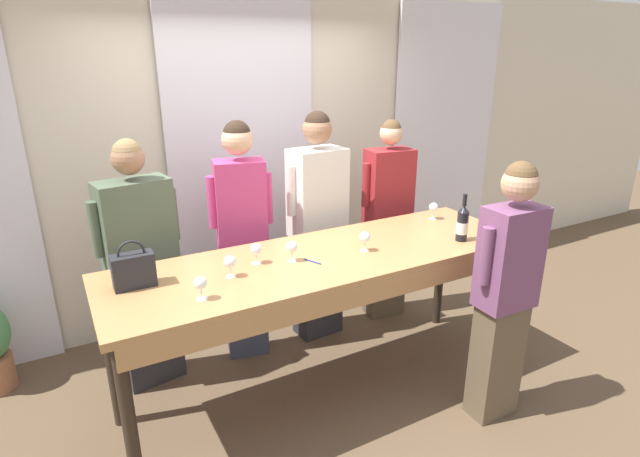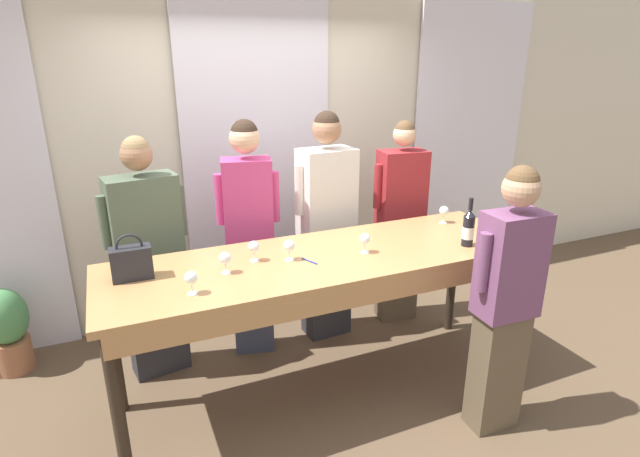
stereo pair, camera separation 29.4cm
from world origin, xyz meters
TOP-DOWN VIEW (x-y plane):
  - ground_plane at (0.00, 0.00)m, footprint 18.00×18.00m
  - wall_back at (0.00, 1.47)m, footprint 12.00×0.06m
  - curtain_panel_center at (0.00, 1.40)m, footprint 1.28×0.03m
  - curtain_panel_right at (2.21, 1.40)m, footprint 1.28×0.03m
  - tasting_bar at (0.00, -0.03)m, footprint 2.76×0.84m
  - wine_bottle at (0.93, -0.22)m, footprint 0.08×0.08m
  - handbag at (-1.14, 0.11)m, footprint 0.22×0.11m
  - wine_glass_front_left at (-0.24, 0.01)m, footprint 0.07×0.07m
  - wine_glass_front_mid at (1.11, -0.29)m, footprint 0.07×0.07m
  - wine_glass_front_right at (-0.86, -0.21)m, footprint 0.07×0.07m
  - wine_glass_center_left at (-0.44, 0.09)m, footprint 0.07×0.07m
  - wine_glass_center_mid at (-0.64, -0.02)m, footprint 0.07×0.07m
  - wine_glass_center_right at (1.07, 0.23)m, footprint 0.07×0.07m
  - wine_glass_back_left at (0.25, -0.06)m, footprint 0.07×0.07m
  - pen at (-0.13, -0.06)m, footprint 0.06×0.12m
  - guest_olive_jacket at (-1.01, 0.72)m, footprint 0.57×0.31m
  - guest_pink_top at (-0.29, 0.72)m, footprint 0.47×0.29m
  - guest_cream_sweater at (0.33, 0.72)m, footprint 0.53×0.29m
  - guest_striped_shirt at (1.00, 0.72)m, footprint 0.49×0.28m
  - host_pouring at (0.83, -0.71)m, footprint 0.46×0.23m

SIDE VIEW (x-z plane):
  - ground_plane at x=0.00m, z-range 0.00..0.00m
  - host_pouring at x=0.83m, z-range 0.05..1.71m
  - guest_olive_jacket at x=-1.01m, z-range 0.02..1.75m
  - guest_striped_shirt at x=1.00m, z-range 0.02..1.75m
  - tasting_bar at x=0.00m, z-range 0.41..1.43m
  - guest_cream_sweater at x=0.33m, z-range 0.02..1.85m
  - guest_pink_top at x=-0.29m, z-range 0.06..1.85m
  - pen at x=-0.13m, z-range 1.02..1.03m
  - wine_glass_front_mid at x=1.11m, z-range 1.04..1.17m
  - wine_glass_front_right at x=-0.86m, z-range 1.04..1.17m
  - wine_glass_center_mid at x=-0.64m, z-range 1.04..1.17m
  - wine_glass_center_right at x=1.07m, z-range 1.04..1.17m
  - wine_glass_back_left at x=0.25m, z-range 1.04..1.17m
  - wine_glass_front_left at x=-0.24m, z-range 1.04..1.18m
  - wine_glass_center_left at x=-0.44m, z-range 1.04..1.18m
  - handbag at x=-1.14m, z-range 0.98..1.25m
  - wine_bottle at x=0.93m, z-range 0.98..1.30m
  - curtain_panel_center at x=0.00m, z-range 0.00..2.69m
  - curtain_panel_right at x=2.21m, z-range 0.00..2.69m
  - wall_back at x=0.00m, z-range 0.00..2.80m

